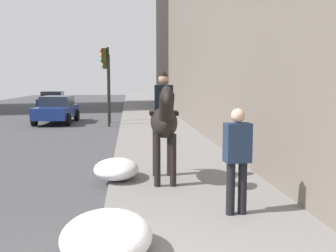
% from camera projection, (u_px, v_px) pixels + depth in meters
% --- Properties ---
extents(mounted_horse_near, '(2.15, 0.61, 2.33)m').
position_uv_depth(mounted_horse_near, '(164.00, 120.00, 8.13)').
color(mounted_horse_near, black).
rests_on(mounted_horse_near, sidewalk_slab).
extents(pedestrian_greeting, '(0.30, 0.42, 1.70)m').
position_uv_depth(pedestrian_greeting, '(237.00, 154.00, 6.15)').
color(pedestrian_greeting, black).
rests_on(pedestrian_greeting, sidewalk_slab).
extents(car_mid_lane, '(4.02, 2.00, 1.44)m').
position_uv_depth(car_mid_lane, '(52.00, 101.00, 29.94)').
color(car_mid_lane, navy).
rests_on(car_mid_lane, ground).
extents(car_far_lane, '(4.07, 2.01, 1.44)m').
position_uv_depth(car_far_lane, '(57.00, 109.00, 20.66)').
color(car_far_lane, navy).
rests_on(car_far_lane, ground).
extents(traffic_light_near_curb, '(0.20, 0.44, 3.85)m').
position_uv_depth(traffic_light_near_curb, '(106.00, 74.00, 18.86)').
color(traffic_light_near_curb, black).
rests_on(traffic_light_near_curb, ground).
extents(traffic_light_far_curb, '(0.20, 0.44, 3.62)m').
position_uv_depth(traffic_light_far_curb, '(107.00, 77.00, 20.64)').
color(traffic_light_far_curb, black).
rests_on(traffic_light_far_curb, ground).
extents(snow_pile_near, '(1.45, 1.12, 0.50)m').
position_uv_depth(snow_pile_near, '(107.00, 236.00, 4.75)').
color(snow_pile_near, white).
rests_on(snow_pile_near, sidewalk_slab).
extents(snow_pile_far, '(1.26, 0.97, 0.44)m').
position_uv_depth(snow_pile_far, '(116.00, 169.00, 8.49)').
color(snow_pile_far, white).
rests_on(snow_pile_far, sidewalk_slab).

